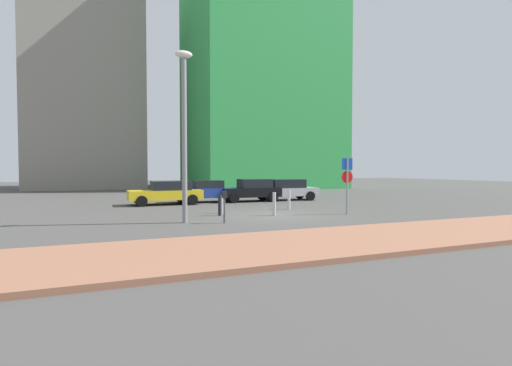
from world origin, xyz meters
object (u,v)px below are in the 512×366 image
object	(u,v)px
traffic_bollard_near	(274,204)
traffic_bollard_edge	(222,205)
parked_car_black	(251,190)
parked_car_silver	(286,189)
traffic_bollard_mid	(220,206)
street_lamp	(184,122)
traffic_bollard_far	(289,200)
parking_sign_post	(347,179)
parking_meter	(224,202)
parked_car_yellow	(167,192)
parked_car_blue	(205,191)

from	to	relation	value
traffic_bollard_near	traffic_bollard_edge	world-z (taller)	traffic_bollard_near
parked_car_black	traffic_bollard_near	distance (m)	8.03
parked_car_silver	traffic_bollard_mid	size ratio (longest dim) A/B	4.84
street_lamp	traffic_bollard_far	distance (m)	7.90
parked_car_black	traffic_bollard_mid	xyz separation A→B (m)	(-4.32, -6.82, -0.32)
parked_car_silver	parking_sign_post	xyz separation A→B (m)	(-1.10, -8.65, 0.94)
parked_car_black	traffic_bollard_near	world-z (taller)	parked_car_black
parked_car_silver	traffic_bollard_edge	size ratio (longest dim) A/B	5.18
parked_car_black	parking_meter	distance (m)	10.54
parked_car_yellow	parking_meter	distance (m)	9.20
traffic_bollard_mid	parking_meter	bearing A→B (deg)	-102.86
parking_meter	traffic_bollard_near	world-z (taller)	parking_meter
parking_meter	traffic_bollard_near	size ratio (longest dim) A/B	1.19
parked_car_black	parked_car_silver	size ratio (longest dim) A/B	0.91
parked_car_black	traffic_bollard_near	size ratio (longest dim) A/B	3.72
parked_car_yellow	traffic_bollard_near	world-z (taller)	parked_car_yellow
parked_car_blue	parked_car_black	xyz separation A→B (m)	(3.06, -0.59, 0.04)
parked_car_black	parked_car_silver	xyz separation A→B (m)	(2.62, 0.01, -0.01)
traffic_bollard_edge	traffic_bollard_far	bearing A→B (deg)	7.96
parked_car_silver	parking_meter	xyz separation A→B (m)	(-7.52, -9.34, 0.08)
parked_car_yellow	traffic_bollard_edge	world-z (taller)	parked_car_yellow
street_lamp	traffic_bollard_near	size ratio (longest dim) A/B	6.33
parked_car_black	parked_car_silver	bearing A→B (deg)	0.27
traffic_bollard_near	traffic_bollard_mid	distance (m)	2.56
street_lamp	traffic_bollard_mid	size ratio (longest dim) A/B	7.44
traffic_bollard_mid	traffic_bollard_near	bearing A→B (deg)	-22.18
traffic_bollard_far	parked_car_black	bearing A→B (deg)	90.07
parked_car_yellow	parking_meter	size ratio (longest dim) A/B	3.37
parking_sign_post	traffic_bollard_far	size ratio (longest dim) A/B	2.63
parked_car_black	traffic_bollard_edge	bearing A→B (deg)	-123.21
traffic_bollard_near	traffic_bollard_far	size ratio (longest dim) A/B	1.05
parked_car_silver	traffic_bollard_edge	world-z (taller)	parked_car_silver
traffic_bollard_mid	traffic_bollard_far	distance (m)	4.52
parking_sign_post	traffic_bollard_near	world-z (taller)	parking_sign_post
traffic_bollard_near	parking_sign_post	bearing A→B (deg)	-13.66
parking_meter	parked_car_black	bearing A→B (deg)	62.32
parked_car_yellow	parking_meter	world-z (taller)	parked_car_yellow
parking_meter	traffic_bollard_near	bearing A→B (deg)	27.68
parked_car_blue	traffic_bollard_edge	bearing A→B (deg)	-97.84
parked_car_yellow	parked_car_silver	xyz separation A→B (m)	(8.28, 0.18, 0.01)
parked_car_blue	parking_sign_post	world-z (taller)	parking_sign_post
parked_car_black	traffic_bollard_mid	distance (m)	8.08
parked_car_blue	parked_car_black	size ratio (longest dim) A/B	1.07
traffic_bollard_near	traffic_bollard_far	xyz separation A→B (m)	(1.96, 2.28, -0.03)
traffic_bollard_mid	parked_car_yellow	bearing A→B (deg)	101.32
traffic_bollard_near	parking_meter	bearing A→B (deg)	-152.32
parked_car_yellow	parking_sign_post	xyz separation A→B (m)	(7.18, -8.47, 0.95)
parked_car_yellow	street_lamp	size ratio (longest dim) A/B	0.63
parked_car_black	traffic_bollard_edge	size ratio (longest dim) A/B	4.69
parked_car_silver	parking_meter	world-z (taller)	parked_car_silver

